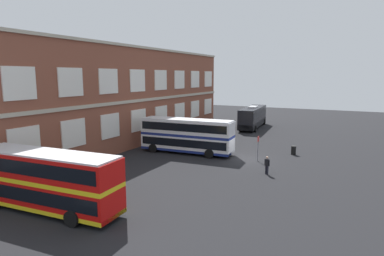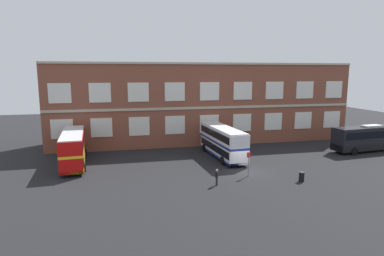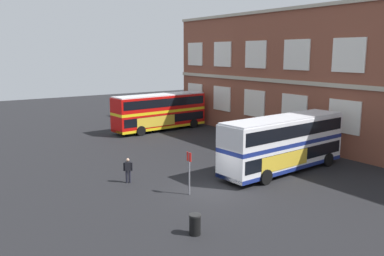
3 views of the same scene
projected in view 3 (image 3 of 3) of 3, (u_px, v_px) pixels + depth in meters
ground_plane at (237, 186)px, 26.58m from camera, size 120.00×120.00×0.00m
brick_terminal_building at (375, 81)px, 34.75m from camera, size 47.97×8.19×12.74m
double_decker_near at (160, 111)px, 45.20m from camera, size 3.43×11.15×4.07m
double_decker_middle at (284, 143)px, 29.45m from camera, size 3.39×11.14×4.07m
waiting_passenger at (128, 169)px, 27.06m from camera, size 0.42×0.60×1.70m
bus_stand_flag at (189, 169)px, 24.64m from camera, size 0.44×0.10×2.70m
station_litter_bin at (195, 224)px, 19.39m from camera, size 0.60×0.60×1.03m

